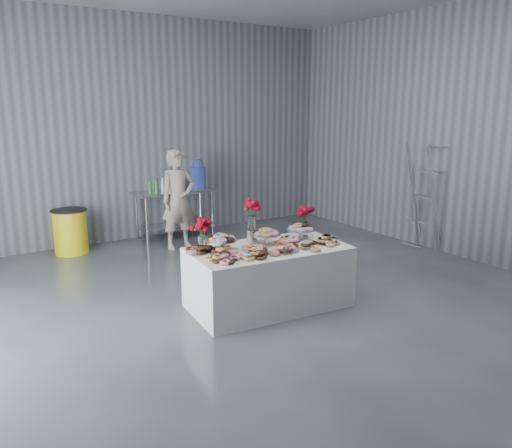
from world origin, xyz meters
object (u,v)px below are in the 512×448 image
at_px(display_table, 269,277).
at_px(person, 178,200).
at_px(prep_table, 175,205).
at_px(trash_barrel, 70,232).
at_px(stepladder, 423,197).
at_px(water_jug, 198,175).

bearing_deg(display_table, person, 86.84).
bearing_deg(person, display_table, -95.31).
relative_size(prep_table, trash_barrel, 2.01).
distance_m(trash_barrel, stepladder, 5.95).
bearing_deg(water_jug, prep_table, 180.00).
distance_m(display_table, water_jug, 3.86).
height_order(water_jug, person, person).
distance_m(display_table, person, 3.05).
bearing_deg(water_jug, stepladder, -48.39).
bearing_deg(stepladder, prep_table, 136.48).
bearing_deg(water_jug, display_table, -103.50).
height_order(person, trash_barrel, person).
xyz_separation_m(display_table, stepladder, (3.58, 0.64, 0.56)).
distance_m(water_jug, stepladder, 4.07).
relative_size(display_table, stepladder, 1.02).
xyz_separation_m(prep_table, stepladder, (3.20, -3.04, 0.31)).
xyz_separation_m(water_jug, stepladder, (2.70, -3.04, -0.22)).
bearing_deg(display_table, stepladder, 10.12).
distance_m(prep_table, trash_barrel, 1.91).
bearing_deg(person, prep_table, 69.80).
relative_size(display_table, person, 1.11).
distance_m(person, stepladder, 4.16).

